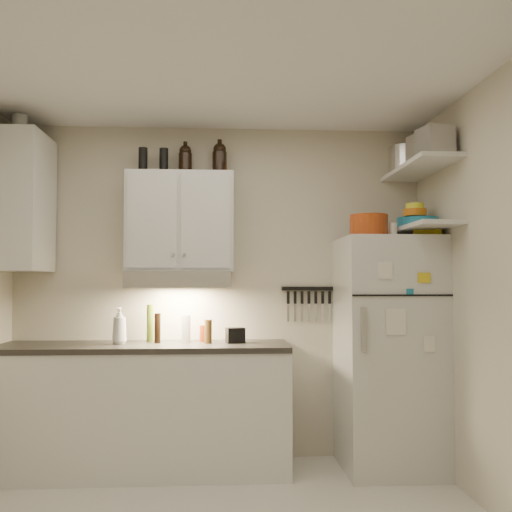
{
  "coord_description": "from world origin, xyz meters",
  "views": [
    {
      "loc": [
        0.01,
        -3.01,
        1.36
      ],
      "look_at": [
        0.25,
        0.9,
        1.55
      ],
      "focal_mm": 40.0,
      "sensor_mm": 36.0,
      "label": 1
    }
  ],
  "objects": [
    {
      "name": "pepper_mill",
      "position": [
        -0.08,
        1.21,
        1.01
      ],
      "size": [
        0.07,
        0.07,
        0.17
      ],
      "primitive_type": "cylinder",
      "rotation": [
        0.0,
        0.0,
        0.26
      ],
      "color": "brown",
      "rests_on": "countertop"
    },
    {
      "name": "spice_jar",
      "position": [
        1.25,
        1.03,
        1.75
      ],
      "size": [
        0.08,
        0.08,
        0.1
      ],
      "primitive_type": "cylinder",
      "rotation": [
        0.0,
        0.0,
        0.37
      ],
      "color": "silver",
      "rests_on": "fridge"
    },
    {
      "name": "shelf_lo",
      "position": [
        1.45,
        1.02,
        1.76
      ],
      "size": [
        0.3,
        0.95,
        0.03
      ],
      "primitive_type": "cube",
      "color": "silver",
      "rests_on": "right_wall"
    },
    {
      "name": "thermos_b",
      "position": [
        -0.59,
        1.35,
        2.3
      ],
      "size": [
        0.08,
        0.08,
        0.2
      ],
      "primitive_type": "cylinder",
      "rotation": [
        0.0,
        0.0,
        -0.17
      ],
      "color": "black",
      "rests_on": "upper_cabinet"
    },
    {
      "name": "growler_b",
      "position": [
        -0.0,
        1.41,
        2.33
      ],
      "size": [
        0.14,
        0.14,
        0.27
      ],
      "primitive_type": null,
      "rotation": [
        0.0,
        0.0,
        0.33
      ],
      "color": "black",
      "rests_on": "upper_cabinet"
    },
    {
      "name": "shelf_hi",
      "position": [
        1.45,
        1.02,
        2.2
      ],
      "size": [
        0.3,
        0.95,
        0.03
      ],
      "primitive_type": "cube",
      "color": "silver",
      "rests_on": "right_wall"
    },
    {
      "name": "stock_pot",
      "position": [
        1.48,
        1.36,
        2.32
      ],
      "size": [
        0.36,
        0.36,
        0.22
      ],
      "primitive_type": "cylinder",
      "rotation": [
        0.0,
        0.0,
        -0.21
      ],
      "color": "silver",
      "rests_on": "shelf_hi"
    },
    {
      "name": "bowl_orange",
      "position": [
        1.45,
        1.13,
        1.89
      ],
      "size": [
        0.17,
        0.17,
        0.05
      ],
      "primitive_type": "cylinder",
      "color": "orange",
      "rests_on": "bowl_teal"
    },
    {
      "name": "back_wall",
      "position": [
        0.0,
        1.51,
        1.3
      ],
      "size": [
        3.2,
        0.02,
        2.6
      ],
      "primitive_type": "cube",
      "color": "beige",
      "rests_on": "ground"
    },
    {
      "name": "side_jar",
      "position": [
        -1.46,
        1.2,
        2.52
      ],
      "size": [
        0.14,
        0.14,
        0.14
      ],
      "primitive_type": "cylinder",
      "rotation": [
        0.0,
        0.0,
        0.43
      ],
      "color": "silver",
      "rests_on": "side_cabinet"
    },
    {
      "name": "red_jar",
      "position": [
        -0.12,
        1.32,
        0.98
      ],
      "size": [
        0.08,
        0.08,
        0.13
      ],
      "primitive_type": "cylinder",
      "rotation": [
        0.0,
        0.0,
        0.34
      ],
      "color": "#9F3A12",
      "rests_on": "countertop"
    },
    {
      "name": "vinegar_bottle",
      "position": [
        -0.46,
        1.25,
        1.03
      ],
      "size": [
        0.05,
        0.05,
        0.22
      ],
      "primitive_type": "cylinder",
      "rotation": [
        0.0,
        0.0,
        0.13
      ],
      "color": "black",
      "rests_on": "countertop"
    },
    {
      "name": "tin_a",
      "position": [
        1.48,
        0.96,
        2.32
      ],
      "size": [
        0.24,
        0.23,
        0.21
      ],
      "primitive_type": "cube",
      "rotation": [
        0.0,
        0.0,
        0.18
      ],
      "color": "#AAAAAD",
      "rests_on": "shelf_hi"
    },
    {
      "name": "range_hood",
      "position": [
        -0.3,
        1.27,
        1.39
      ],
      "size": [
        0.76,
        0.46,
        0.12
      ],
      "primitive_type": "cube",
      "color": "silver",
      "rests_on": "back_wall"
    },
    {
      "name": "book_stack",
      "position": [
        1.52,
        1.05,
        1.74
      ],
      "size": [
        0.27,
        0.3,
        0.08
      ],
      "primitive_type": "cube",
      "rotation": [
        0.0,
        0.0,
        -0.41
      ],
      "color": "gold",
      "rests_on": "fridge"
    },
    {
      "name": "bowl_yellow",
      "position": [
        1.45,
        1.13,
        1.93
      ],
      "size": [
        0.13,
        0.13,
        0.04
      ],
      "primitive_type": "cylinder",
      "color": "yellow",
      "rests_on": "bowl_orange"
    },
    {
      "name": "dutch_oven",
      "position": [
        1.08,
        1.06,
        1.78
      ],
      "size": [
        0.34,
        0.34,
        0.16
      ],
      "primitive_type": "cylinder",
      "rotation": [
        0.0,
        0.0,
        -0.25
      ],
      "color": "#9F3A12",
      "rests_on": "fridge"
    },
    {
      "name": "knife_strip",
      "position": [
        0.7,
        1.49,
        1.32
      ],
      "size": [
        0.42,
        0.02,
        0.03
      ],
      "primitive_type": "cube",
      "color": "black",
      "rests_on": "back_wall"
    },
    {
      "name": "thermos_a",
      "position": [
        -0.43,
        1.35,
        2.3
      ],
      "size": [
        0.08,
        0.08,
        0.2
      ],
      "primitive_type": "cylinder",
      "rotation": [
        0.0,
        0.0,
        -0.3
      ],
      "color": "black",
      "rests_on": "upper_cabinet"
    },
    {
      "name": "tin_b",
      "position": [
        1.45,
        0.71,
        2.31
      ],
      "size": [
        0.23,
        0.23,
        0.2
      ],
      "primitive_type": "cube",
      "rotation": [
        0.0,
        0.0,
        0.2
      ],
      "color": "#AAAAAD",
      "rests_on": "shelf_hi"
    },
    {
      "name": "bowl_teal",
      "position": [
        1.45,
        1.21,
        1.82
      ],
      "size": [
        0.21,
        0.21,
        0.09
      ],
      "primitive_type": "cylinder",
      "color": "teal",
      "rests_on": "shelf_lo"
    },
    {
      "name": "base_cabinet",
      "position": [
        -0.55,
        1.2,
        0.44
      ],
      "size": [
        2.1,
        0.6,
        0.88
      ],
      "primitive_type": "cube",
      "color": "silver",
      "rests_on": "floor"
    },
    {
      "name": "upper_cabinet",
      "position": [
        -0.3,
        1.33,
        1.83
      ],
      "size": [
        0.8,
        0.33,
        0.75
      ],
      "primitive_type": "cube",
      "color": "silver",
      "rests_on": "back_wall"
    },
    {
      "name": "fridge",
      "position": [
        1.25,
        1.16,
        0.85
      ],
      "size": [
        0.7,
        0.68,
        1.7
      ],
      "primitive_type": "cube",
      "color": "silver",
      "rests_on": "floor"
    },
    {
      "name": "clear_bottle",
      "position": [
        -0.25,
        1.3,
        1.02
      ],
      "size": [
        0.09,
        0.09,
        0.2
      ],
      "primitive_type": "cylinder",
      "rotation": [
        0.0,
        0.0,
        0.35
      ],
      "color": "silver",
      "rests_on": "countertop"
    },
    {
      "name": "plates",
      "position": [
        1.46,
        1.03,
        1.81
      ],
      "size": [
        0.34,
        0.34,
        0.06
      ],
      "primitive_type": "cylinder",
      "rotation": [
        0.0,
        0.0,
        -0.43
      ],
      "color": "teal",
      "rests_on": "shelf_lo"
    },
    {
      "name": "countertop",
      "position": [
        -0.55,
        1.2,
        0.9
      ],
      "size": [
        2.1,
        0.62,
        0.04
      ],
      "primitive_type": "cube",
      "color": "#2C2A26",
      "rests_on": "base_cabinet"
    },
    {
      "name": "oil_bottle",
      "position": [
        -0.52,
        1.34,
        1.06
      ],
      "size": [
        0.06,
        0.06,
        0.28
      ],
      "primitive_type": "cylinder",
      "rotation": [
        0.0,
        0.0,
        0.05
      ],
      "color": "#506619",
      "rests_on": "countertop"
    },
    {
      "name": "soap_bottle",
      "position": [
        -0.73,
        1.21,
        1.07
      ],
      "size": [
        0.15,
        0.15,
        0.3
      ],
      "primitive_type": "imported",
      "rotation": [
        0.0,
        0.0,
        -0.36
      ],
      "color": "silver",
      "rests_on": "countertop"
    },
    {
      "name": "caddy",
      "position": [
        0.12,
        1.23,
        0.98
      ],
      "size": [
        0.15,
        0.12,
        0.11
      ],
      "primitive_type": "cube",
      "rotation": [
        0.0,
        0.0,
        0.24
      ],
      "color": "black",
      "rests_on": "countertop"
    },
    {
      "name": "side_cabinet",
      "position": [
        -1.44,
        1.2,
        1.95
      ],
      "size": [
        0.33,
        0.55,
        1.0
      ],
      "primitive_type": "cube",
      "color": "silver",
      "rests_on": "left_wall"
    },
    {
      "name": "growler_a",
      "position": [
        -0.27,
        1.4,
        2.32
      ],
      "size": [
        0.11,
        0.11,
        0.25
      ],
      "primitive_type": null,
      "rotation": [
        0.0,
        0.0,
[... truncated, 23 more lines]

